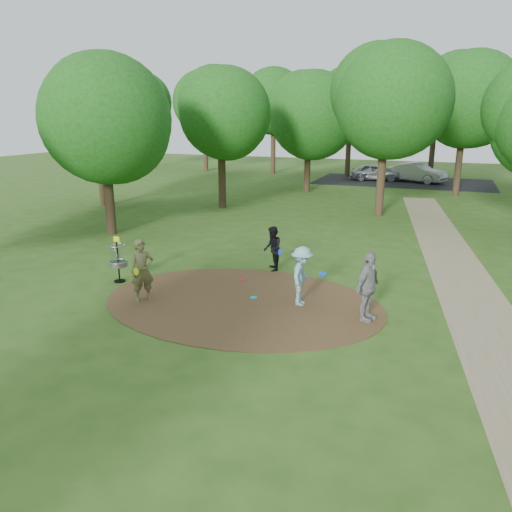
% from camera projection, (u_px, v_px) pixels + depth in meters
% --- Properties ---
extents(ground, '(100.00, 100.00, 0.00)m').
position_uv_depth(ground, '(242.00, 302.00, 14.74)').
color(ground, '#2D5119').
rests_on(ground, ground).
extents(dirt_clearing, '(8.40, 8.40, 0.02)m').
position_uv_depth(dirt_clearing, '(242.00, 302.00, 14.73)').
color(dirt_clearing, '#47301C').
rests_on(dirt_clearing, ground).
extents(footpath, '(7.55, 39.89, 0.01)m').
position_uv_depth(footpath, '(477.00, 307.00, 14.31)').
color(footpath, '#8C7A5B').
rests_on(footpath, ground).
extents(parking_lot, '(14.00, 8.00, 0.01)m').
position_uv_depth(parking_lot, '(403.00, 182.00, 41.02)').
color(parking_lot, black).
rests_on(parking_lot, ground).
extents(player_observer_with_disc, '(0.80, 0.80, 1.87)m').
position_uv_depth(player_observer_with_disc, '(142.00, 271.00, 14.60)').
color(player_observer_with_disc, brown).
rests_on(player_observer_with_disc, ground).
extents(player_throwing_with_disc, '(1.08, 1.17, 1.74)m').
position_uv_depth(player_throwing_with_disc, '(302.00, 276.00, 14.31)').
color(player_throwing_with_disc, '#81AFC1').
rests_on(player_throwing_with_disc, ground).
extents(player_walking_with_disc, '(0.86, 0.95, 1.59)m').
position_uv_depth(player_walking_with_disc, '(272.00, 249.00, 17.53)').
color(player_walking_with_disc, black).
rests_on(player_walking_with_disc, ground).
extents(player_waiting_with_disc, '(0.80, 1.20, 1.90)m').
position_uv_depth(player_waiting_with_disc, '(368.00, 287.00, 13.19)').
color(player_waiting_with_disc, gray).
rests_on(player_waiting_with_disc, ground).
extents(disc_ground_cyan, '(0.22, 0.22, 0.02)m').
position_uv_depth(disc_ground_cyan, '(254.00, 298.00, 15.02)').
color(disc_ground_cyan, '#18A1C6').
rests_on(disc_ground_cyan, dirt_clearing).
extents(disc_ground_red, '(0.22, 0.22, 0.02)m').
position_uv_depth(disc_ground_red, '(242.00, 280.00, 16.59)').
color(disc_ground_red, red).
rests_on(disc_ground_red, dirt_clearing).
extents(car_left, '(4.31, 2.29, 1.39)m').
position_uv_depth(car_left, '(375.00, 172.00, 41.71)').
color(car_left, '#B3B5BB').
rests_on(car_left, ground).
extents(car_right, '(4.98, 3.24, 1.55)m').
position_uv_depth(car_right, '(416.00, 173.00, 40.58)').
color(car_right, '#999AA0').
rests_on(car_right, ground).
extents(disc_golf_basket, '(0.63, 0.63, 1.54)m').
position_uv_depth(disc_golf_basket, '(118.00, 256.00, 16.30)').
color(disc_golf_basket, black).
rests_on(disc_golf_basket, ground).
extents(tree_ring, '(37.58, 45.58, 9.19)m').
position_uv_depth(tree_ring, '(367.00, 117.00, 21.38)').
color(tree_ring, '#332316').
rests_on(tree_ring, ground).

